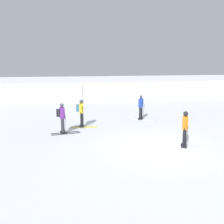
% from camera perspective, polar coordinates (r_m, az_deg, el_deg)
% --- Properties ---
extents(ground_plane, '(120.00, 120.00, 0.00)m').
position_cam_1_polar(ground_plane, '(12.02, 10.62, -7.88)').
color(ground_plane, white).
extents(far_snow_ridge, '(80.00, 7.03, 1.75)m').
position_cam_1_polar(far_snow_ridge, '(30.67, -2.85, 5.59)').
color(far_snow_ridge, white).
rests_on(far_snow_ridge, ground).
extents(skier_purple, '(1.64, 1.00, 1.71)m').
position_cam_1_polar(skier_purple, '(14.02, -11.31, -1.10)').
color(skier_purple, black).
rests_on(skier_purple, ground).
extents(skier_blue, '(1.52, 1.23, 1.71)m').
position_cam_1_polar(skier_blue, '(17.29, 6.59, 1.24)').
color(skier_blue, silver).
rests_on(skier_blue, ground).
extents(skier_yellow, '(1.63, 1.00, 1.71)m').
position_cam_1_polar(skier_yellow, '(15.25, -7.05, 0.03)').
color(skier_yellow, gold).
rests_on(skier_yellow, ground).
extents(skier_orange, '(1.61, 0.99, 1.71)m').
position_cam_1_polar(skier_orange, '(12.05, 16.26, -3.55)').
color(skier_orange, silver).
rests_on(skier_orange, ground).
extents(trail_marker_pole, '(0.05, 0.05, 1.97)m').
position_cam_1_polar(trail_marker_pole, '(21.49, -6.64, 3.40)').
color(trail_marker_pole, black).
rests_on(trail_marker_pole, ground).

